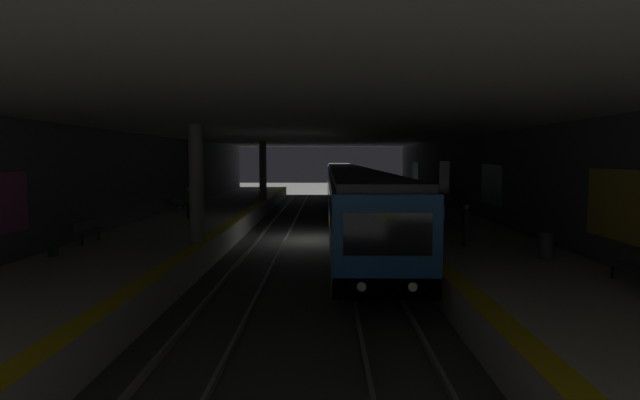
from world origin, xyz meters
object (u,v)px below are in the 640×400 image
(pillar_far, at_px, (263,171))
(backpack_on_floor, at_px, (53,251))
(metro_train, at_px, (346,187))
(bench_left_far, at_px, (446,200))
(bench_right_far, at_px, (201,196))
(bench_left_mid, at_px, (631,265))
(bench_right_mid, at_px, (178,202))
(person_waiting_near, at_px, (401,198))
(trash_bin, at_px, (546,246))
(person_walking_mid, at_px, (189,201))
(pillar_near, at_px, (196,184))
(suitcase_rolling, at_px, (442,212))
(person_standing_far, at_px, (466,223))
(bench_right_near, at_px, (88,229))

(pillar_far, bearing_deg, backpack_on_floor, 169.79)
(metro_train, xyz_separation_m, bench_left_far, (-6.35, -6.33, -0.45))
(bench_right_far, bearing_deg, pillar_far, -54.66)
(bench_left_mid, distance_m, bench_right_mid, 24.59)
(pillar_far, bearing_deg, person_waiting_near, -132.69)
(pillar_far, distance_m, trash_bin, 25.87)
(bench_left_mid, relative_size, backpack_on_floor, 4.25)
(bench_right_mid, bearing_deg, person_walking_mid, -155.99)
(pillar_near, height_order, metro_train, pillar_near)
(suitcase_rolling, distance_m, backpack_on_floor, 18.97)
(bench_right_far, xyz_separation_m, person_walking_mid, (-9.28, -1.72, 0.41))
(bench_right_mid, height_order, trash_bin, bench_right_mid)
(pillar_near, height_order, bench_right_far, pillar_near)
(person_standing_far, bearing_deg, metro_train, 10.16)
(bench_right_near, relative_size, backpack_on_floor, 4.25)
(bench_left_far, height_order, bench_right_near, same)
(bench_left_far, xyz_separation_m, backpack_on_floor, (-16.33, 16.97, -0.32))
(bench_left_mid, bearing_deg, person_waiting_near, 10.98)
(metro_train, bearing_deg, bench_right_near, 151.81)
(pillar_far, relative_size, bench_right_far, 2.68)
(bench_right_far, relative_size, suitcase_rolling, 1.80)
(pillar_near, relative_size, bench_left_far, 2.68)
(bench_right_near, relative_size, person_waiting_near, 1.10)
(person_walking_mid, distance_m, trash_bin, 18.01)
(pillar_near, xyz_separation_m, person_waiting_near, (11.05, -9.53, -1.45))
(bench_right_mid, bearing_deg, bench_left_far, -83.15)
(bench_right_near, distance_m, backpack_on_floor, 2.68)
(trash_bin, bearing_deg, person_standing_far, 39.23)
(person_waiting_near, relative_size, suitcase_rolling, 1.63)
(bench_right_mid, xyz_separation_m, person_standing_far, (-12.00, -14.39, 0.31))
(pillar_far, relative_size, metro_train, 0.09)
(bench_left_far, xyz_separation_m, bench_right_near, (-13.67, 17.07, 0.00))
(pillar_near, height_order, person_waiting_near, pillar_near)
(trash_bin, bearing_deg, suitcase_rolling, 3.99)
(bench_left_mid, distance_m, trash_bin, 3.39)
(pillar_near, height_order, person_standing_far, pillar_near)
(bench_left_far, xyz_separation_m, bench_right_far, (3.36, 17.07, 0.00))
(pillar_far, height_order, trash_bin, pillar_far)
(bench_right_far, bearing_deg, suitcase_rolling, -119.21)
(pillar_near, distance_m, person_walking_mid, 8.09)
(bench_right_near, bearing_deg, suitcase_rolling, -61.82)
(person_walking_mid, height_order, trash_bin, person_walking_mid)
(pillar_near, distance_m, person_standing_far, 10.32)
(pillar_near, bearing_deg, bench_right_near, 92.26)
(pillar_far, distance_m, backpack_on_floor, 23.12)
(suitcase_rolling, bearing_deg, bench_right_far, 60.79)
(bench_left_far, relative_size, person_walking_mid, 0.99)
(metro_train, relative_size, bench_right_near, 31.11)
(person_standing_far, bearing_deg, pillar_near, 86.95)
(person_walking_mid, relative_size, person_standing_far, 1.10)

